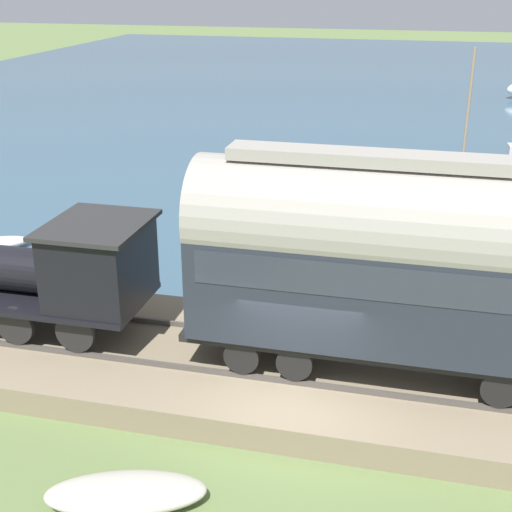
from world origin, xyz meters
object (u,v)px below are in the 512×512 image
object	(u,v)px
beached_dinghy	(126,493)
steam_locomotive	(56,269)
passenger_coach	(405,257)
sailboat_teal	(458,201)
rowboat_off_pier	(312,220)
rowboat_far_out	(372,235)

from	to	relation	value
beached_dinghy	steam_locomotive	bearing A→B (deg)	38.24
passenger_coach	sailboat_teal	xyz separation A→B (m)	(13.06, -1.50, -2.76)
passenger_coach	beached_dinghy	xyz separation A→B (m)	(-4.46, 4.27, -3.04)
steam_locomotive	sailboat_teal	distance (m)	16.12
steam_locomotive	rowboat_off_pier	size ratio (longest dim) A/B	2.76
passenger_coach	rowboat_far_out	xyz separation A→B (m)	(9.39, 1.34, -3.02)
steam_locomotive	passenger_coach	world-z (taller)	passenger_coach
sailboat_teal	rowboat_off_pier	bearing A→B (deg)	86.44
rowboat_off_pier	rowboat_far_out	world-z (taller)	rowboat_off_pier
passenger_coach	beached_dinghy	bearing A→B (deg)	136.21
passenger_coach	sailboat_teal	size ratio (longest dim) A/B	1.48
rowboat_far_out	beached_dinghy	bearing A→B (deg)	-168.83
sailboat_teal	rowboat_far_out	xyz separation A→B (m)	(-3.67, 2.84, -0.26)
sailboat_teal	passenger_coach	bearing A→B (deg)	141.96
rowboat_off_pier	rowboat_far_out	size ratio (longest dim) A/B	1.03
sailboat_teal	beached_dinghy	xyz separation A→B (m)	(-17.52, 5.78, -0.28)
steam_locomotive	passenger_coach	bearing A→B (deg)	-90.00
beached_dinghy	passenger_coach	bearing A→B (deg)	-43.79
steam_locomotive	passenger_coach	xyz separation A→B (m)	(-0.00, -7.79, 1.04)
rowboat_far_out	steam_locomotive	bearing A→B (deg)	168.66
passenger_coach	rowboat_far_out	size ratio (longest dim) A/B	4.28
sailboat_teal	rowboat_off_pier	world-z (taller)	sailboat_teal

